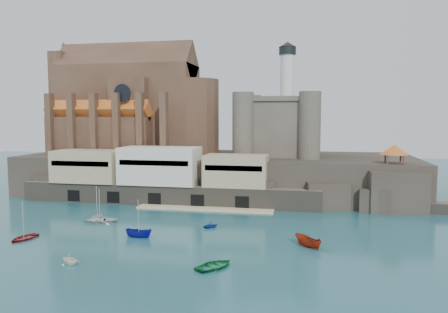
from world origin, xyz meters
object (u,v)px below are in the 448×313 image
Objects in this scene: pavilion at (394,151)px; boat_1 at (70,263)px; boat_0 at (24,239)px; boat_2 at (139,237)px; church at (134,109)px; castle_keep at (279,123)px.

pavilion reaches higher than boat_1.
pavilion reaches higher than boat_0.
boat_2 is at bearing -145.45° from pavilion.
boat_2 is (-45.54, -31.36, -12.73)m from pavilion.
pavilion is at bearing 39.74° from boat_0.
church is 56.75m from boat_0.
church is at bearing 44.27° from boat_1.
boat_0 is at bearing -126.18° from castle_keep.
pavilion is 68.64m from boat_1.
castle_keep is 8.75× the size of boat_1.
boat_0 is 1.57× the size of boat_1.
boat_0 reaches higher than boat_2.
pavilion is 1.91× the size of boat_1.
boat_1 is (-23.82, -60.64, -18.31)m from castle_keep.
boat_2 is at bearing -66.44° from church.
castle_keep reaches higher than boat_2.
pavilion is 56.74m from boat_2.
castle_keep is at bearing 63.79° from boat_0.
boat_1 is at bearing -75.06° from church.
boat_1 is (16.39, -61.41, -22.13)m from church.
boat_0 is at bearing 85.57° from boat_1.
church is at bearing 166.52° from pavilion.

